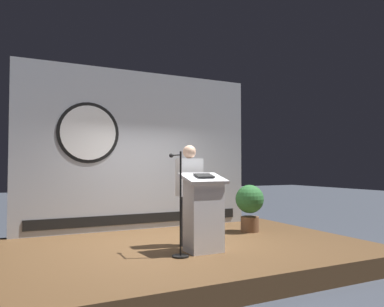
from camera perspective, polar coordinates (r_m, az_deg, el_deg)
The scene contains 7 objects.
ground_plane at distance 6.24m, azimuth -2.66°, elevation -16.88°, with size 40.00×40.00×0.00m, color #383D47.
stage_platform at distance 6.20m, azimuth -2.65°, elevation -15.54°, with size 6.40×4.00×0.30m, color brown.
banner_display at distance 7.77m, azimuth -8.22°, elevation 0.52°, with size 4.98×0.12×3.30m.
podium at distance 5.67m, azimuth 1.79°, elevation -9.28°, with size 0.64×0.50×1.20m.
speaker_person at distance 6.07m, azimuth -0.42°, elevation -6.35°, with size 0.40×0.26×1.65m.
microphone_stand at distance 5.39m, azimuth -2.00°, elevation -10.19°, with size 0.24×0.50×1.52m.
potted_plant at distance 7.48m, azimuth 8.97°, elevation -7.69°, with size 0.57×0.57×0.93m.
Camera 1 is at (-2.38, -5.54, 1.59)m, focal length 34.25 mm.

